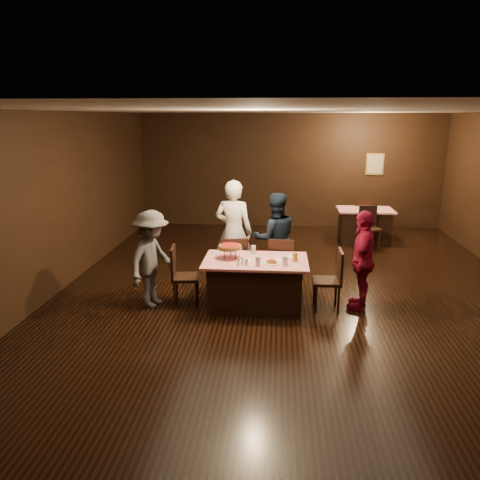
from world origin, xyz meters
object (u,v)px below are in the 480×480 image
Objects in this scene: chair_end_left at (186,276)px; diner_grey_knit at (152,259)px; diner_navy_hoodie at (275,239)px; chair_end_right at (327,280)px; main_table at (255,283)px; plate_empty at (291,257)px; chair_far_left at (234,263)px; chair_back_near at (370,228)px; pizza_stand at (230,247)px; diner_red_shirt at (363,260)px; glass_front_left at (258,261)px; chair_back_far at (360,216)px; back_table at (364,225)px; glass_back at (253,250)px; diner_white_jacket at (234,232)px; chair_far_right at (281,264)px; glass_front_right at (285,261)px; glass_amber at (295,257)px.

diner_grey_knit reaches higher than chair_end_left.
chair_end_left is 1.82m from diner_navy_hoodie.
diner_navy_hoodie is (-0.82, 1.13, 0.34)m from chair_end_right.
plate_empty reaches higher than main_table.
chair_far_left is 1.68m from chair_end_right.
chair_back_near is at bearing 159.60° from chair_end_right.
chair_back_near is at bearing -145.63° from chair_far_left.
diner_navy_hoodie is at bearing 57.73° from pizza_stand.
chair_far_left is at bearing 90.00° from pizza_stand.
main_table is 1.68m from diner_red_shirt.
glass_front_left is at bearing -138.01° from plate_empty.
chair_end_right and chair_back_near have the same top height.
chair_end_right is 1.00× the size of chair_back_far.
diner_navy_hoodie reaches higher than chair_end_right.
diner_grey_knit is (-4.01, -4.37, 0.38)m from back_table.
glass_back is at bearing -80.33° from chair_end_left.
glass_front_left is (-2.35, -5.19, 0.37)m from chair_back_far.
diner_white_jacket is (-0.05, 0.41, 0.45)m from chair_far_left.
chair_end_left is 1.00× the size of chair_back_near.
chair_far_right is 1.68m from chair_end_left.
chair_far_left is 1.00× the size of chair_back_near.
glass_front_left is 1.00× the size of glass_front_right.
chair_end_right is at bearing 21.04° from glass_front_right.
main_table is 1.05× the size of diner_grey_knit.
glass_back is (0.35, 0.25, -0.11)m from pizza_stand.
back_table is 1.37× the size of chair_back_near.
chair_far_left is 1.00× the size of chair_back_far.
chair_back_far is (3.50, 4.89, 0.00)m from chair_end_left.
glass_front_right reaches higher than main_table.
back_table is 9.29× the size of glass_front_left.
chair_end_left is 1.24m from glass_front_left.
main_table is 6.40× the size of plate_empty.
glass_amber is at bearing -4.76° from main_table.
main_table is 1.25m from diner_navy_hoodie.
chair_back_near reaches higher than glass_amber.
back_table is 0.71m from chair_back_near.
chair_back_far is at bearing -116.29° from diner_white_jacket.
chair_back_near is 4.12m from glass_back.
diner_grey_knit is 1.68m from glass_front_left.
diner_red_shirt is 11.10× the size of glass_front_left.
chair_far_right is 0.69m from plate_empty.
diner_red_shirt reaches higher than glass_back.
chair_back_near is 0.58× the size of diner_navy_hoodie.
chair_end_right is 3.82m from chair_back_near.
chair_end_right is 0.51× the size of diner_white_jacket.
chair_end_left is at bearing -72.43° from diner_red_shirt.
plate_empty is (-1.09, 0.06, 0.00)m from diner_red_shirt.
pizza_stand is (-2.80, -4.24, 0.57)m from back_table.
chair_far_right is (0.80, -0.00, 0.00)m from chair_far_left.
glass_amber is at bearing 142.19° from diner_white_jacket.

